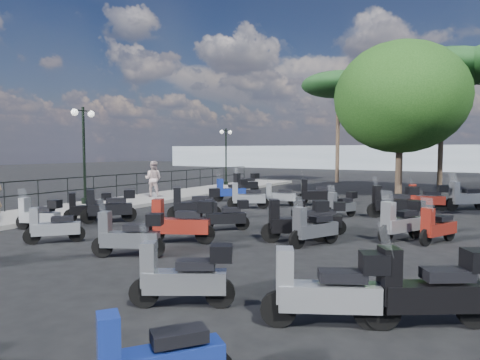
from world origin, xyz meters
The scene contains 35 objects.
ground centered at (0.00, 0.00, 0.00)m, with size 120.00×120.00×0.00m, color black.
sidewalk centered at (-6.50, 3.00, 0.07)m, with size 3.00×30.00×0.15m, color #63605E.
railing centered at (-7.80, 2.80, 0.90)m, with size 0.04×26.04×1.10m.
lamp_post_1 centered at (-7.21, 1.15, 2.46)m, with size 0.37×1.19×4.06m.
lamp_post_2 centered at (-7.31, 12.54, 2.24)m, with size 0.38×1.07×3.66m.
pedestrian_far centered at (-6.53, 4.65, 1.02)m, with size 0.84×0.66×1.73m, color #BFA3A0.
scooter_1 centered at (-4.08, -3.15, 0.47)m, with size 1.52×0.69×1.24m.
scooter_2 centered at (-3.28, -1.14, 0.54)m, with size 1.36×1.43×1.43m.
scooter_3 centered at (-4.09, -1.30, 0.47)m, with size 1.13×1.31×1.26m.
scooter_4 centered at (-2.96, 6.06, 0.52)m, with size 1.20×1.44×1.37m.
scooter_5 centered at (-4.09, 9.45, 0.55)m, with size 0.97×1.73×1.46m.
scooter_7 centered at (-2.15, -4.09, 0.42)m, with size 1.08×1.17×1.20m.
scooter_8 centered at (-1.04, 0.57, 0.55)m, with size 1.58×1.26×1.47m.
scooter_9 centered at (0.78, -0.40, 0.45)m, with size 1.25×1.10×1.21m.
scooter_10 centered at (-0.98, 4.07, 0.47)m, with size 1.51×1.01×1.36m.
scooter_11 centered at (1.12, 6.46, 0.51)m, with size 1.68×1.05×1.47m.
scooter_13 centered at (0.63, -4.20, 0.50)m, with size 1.53×0.94×1.32m.
scooter_14 centered at (0.72, -2.46, 0.55)m, with size 1.72×1.00×1.46m.
scooter_15 centered at (3.40, 0.48, 0.47)m, with size 1.48×0.80×1.24m.
scooter_16 centered at (-0.24, 5.60, 0.44)m, with size 1.52×0.75×1.26m.
scooter_18 centered at (3.56, -6.01, 0.49)m, with size 1.47×0.97×1.29m.
scooter_19 centered at (3.78, -1.02, 0.45)m, with size 0.87×1.51×1.29m.
scooter_20 centered at (3.23, -0.81, 0.54)m, with size 1.58×1.18×1.44m.
scooter_21 centered at (3.05, 3.77, 0.45)m, with size 0.80×1.40×1.19m.
scooter_22 centered at (5.43, 7.24, 0.51)m, with size 1.59×0.88×1.34m.
scooter_23 centered at (5.70, -5.64, 0.52)m, with size 1.61×0.98×1.39m.
scooter_24 centered at (6.92, -4.96, 0.54)m, with size 1.58×1.12×1.42m.
scooter_25 centered at (5.58, 0.78, 0.52)m, with size 0.98×1.59×1.37m.
scooter_26 centered at (6.43, 0.86, 0.42)m, with size 0.81×1.43×1.22m.
scooter_27 centered at (4.64, 4.73, 0.55)m, with size 1.65×1.13×1.47m.
scooter_28 centered at (6.77, 8.08, 0.51)m, with size 1.45×1.34×1.48m.
broadleaf_tree centered at (3.42, 12.64, 5.15)m, with size 6.84×6.84×8.06m.
pine_0 centered at (5.13, 15.64, 6.91)m, with size 6.19×6.19×8.01m.
pine_2 centered at (-2.27, 20.17, 7.20)m, with size 5.47×5.47×8.19m.
distant_hills centered at (0.00, 45.00, 1.50)m, with size 70.00×8.00×3.00m, color gray.
Camera 1 is at (7.52, -11.09, 2.41)m, focal length 32.00 mm.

